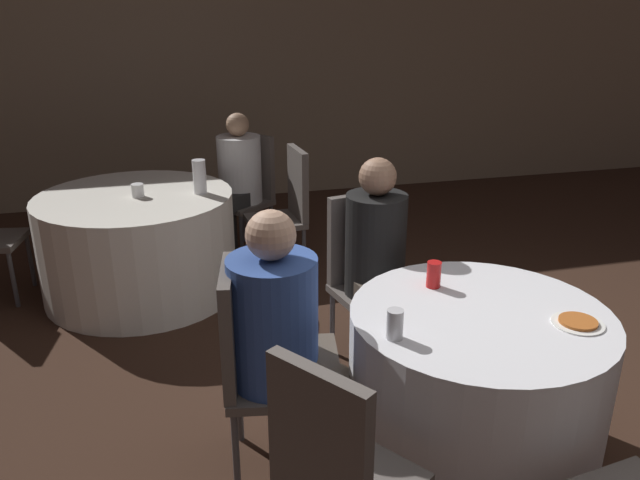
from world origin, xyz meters
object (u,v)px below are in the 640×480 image
object	(u,v)px
chair_near_west	(251,356)
soda_can_red	(434,274)
chair_near_southwest	(335,467)
table_far	(139,244)
chair_far_east	(288,202)
person_blue_shirt	(288,342)
person_white_shirt	(234,186)
chair_near_north	(365,266)
table_near	(474,386)
pizza_plate_near	(578,322)
chair_far_northeast	(249,184)
person_black_shirt	(381,269)
soda_can_silver	(395,324)
bottle_far	(200,177)

from	to	relation	value
chair_near_west	soda_can_red	bearing A→B (deg)	108.03
chair_near_west	soda_can_red	xyz separation A→B (m)	(0.87, 0.12, 0.22)
chair_near_southwest	table_far	bearing A→B (deg)	158.72
table_far	soda_can_red	world-z (taller)	soda_can_red
chair_near_southwest	chair_far_east	distance (m)	2.82
person_blue_shirt	chair_near_southwest	bearing A→B (deg)	10.59
table_far	person_blue_shirt	bearing A→B (deg)	-71.93
person_white_shirt	person_blue_shirt	distance (m)	2.55
chair_near_north	chair_far_east	world-z (taller)	same
chair_near_west	chair_far_east	distance (m)	2.14
table_near	chair_near_west	bearing A→B (deg)	169.97
pizza_plate_near	chair_near_north	bearing A→B (deg)	114.78
pizza_plate_near	chair_far_northeast	bearing A→B (deg)	107.15
chair_far_east	person_black_shirt	distance (m)	1.45
table_far	chair_far_northeast	distance (m)	1.10
chair_far_northeast	soda_can_red	xyz separation A→B (m)	(0.49, -2.49, 0.22)
chair_near_west	person_black_shirt	world-z (taller)	person_black_shirt
chair_far_northeast	pizza_plate_near	bearing A→B (deg)	161.20
person_white_shirt	table_near	bearing A→B (deg)	158.98
person_blue_shirt	soda_can_red	xyz separation A→B (m)	(0.72, 0.15, 0.16)
soda_can_silver	pizza_plate_near	bearing A→B (deg)	-5.92
chair_near_north	person_black_shirt	xyz separation A→B (m)	(0.03, -0.16, 0.05)
chair_far_northeast	person_black_shirt	world-z (taller)	person_black_shirt
person_black_shirt	soda_can_red	distance (m)	0.54
chair_far_northeast	soda_can_red	bearing A→B (deg)	155.21
chair_near_north	person_black_shirt	bearing A→B (deg)	90.00
chair_near_southwest	chair_near_west	bearing A→B (deg)	157.49
soda_can_red	soda_can_silver	bearing A→B (deg)	-130.60
chair_near_southwest	soda_can_red	bearing A→B (deg)	105.26
table_far	chair_near_north	xyz separation A→B (m)	(1.27, -1.19, 0.20)
chair_near_north	person_blue_shirt	world-z (taller)	person_blue_shirt
chair_far_east	person_black_shirt	world-z (taller)	person_black_shirt
person_white_shirt	pizza_plate_near	size ratio (longest dim) A/B	5.47
table_far	pizza_plate_near	bearing A→B (deg)	-52.40
table_near	bottle_far	size ratio (longest dim) A/B	4.81
soda_can_red	bottle_far	distance (m)	2.01
soda_can_silver	chair_far_northeast	bearing A→B (deg)	92.97
table_near	chair_near_north	world-z (taller)	chair_near_north
person_black_shirt	person_blue_shirt	size ratio (longest dim) A/B	1.00
table_far	chair_near_west	distance (m)	2.05
chair_far_east	pizza_plate_near	xyz separation A→B (m)	(0.71, -2.41, 0.17)
soda_can_red	table_near	bearing A→B (deg)	-72.69
table_near	person_black_shirt	xyz separation A→B (m)	(-0.16, 0.80, 0.24)
table_far	person_white_shirt	xyz separation A→B (m)	(0.75, 0.54, 0.22)
person_black_shirt	chair_far_northeast	bearing A→B (deg)	-89.49
chair_near_west	chair_near_north	bearing A→B (deg)	145.74
chair_near_north	person_white_shirt	world-z (taller)	person_white_shirt
chair_near_west	person_white_shirt	world-z (taller)	person_white_shirt
chair_far_east	person_blue_shirt	distance (m)	2.13
person_white_shirt	pizza_plate_near	world-z (taller)	person_white_shirt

